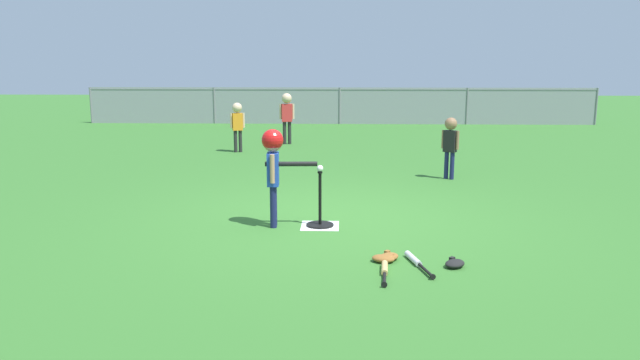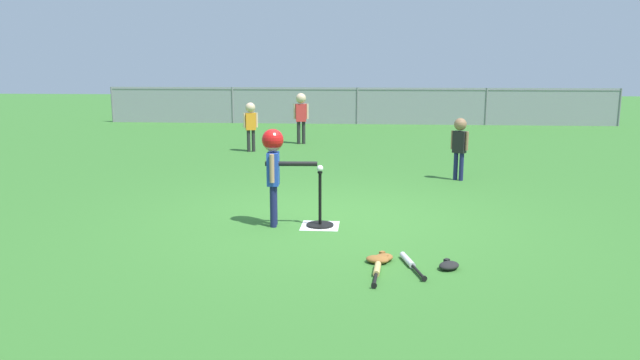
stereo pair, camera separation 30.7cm
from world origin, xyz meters
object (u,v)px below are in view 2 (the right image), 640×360
object	(u,v)px
glove_by_plate	(383,258)
batter_child	(274,157)
glove_near_bats	(449,265)
spare_bat_wood	(377,271)
fielder_near_right	(251,120)
spare_bat_silver	(410,262)
baseball_on_tee	(320,168)
fielder_deep_center	(301,111)
glove_tossed_aside	(378,259)
fielder_near_left	(460,140)
batting_tee	(320,218)

from	to	relation	value
glove_by_plate	batter_child	bearing A→B (deg)	136.38
glove_near_bats	spare_bat_wood	bearing A→B (deg)	-163.20
fielder_near_right	spare_bat_silver	world-z (taller)	fielder_near_right
baseball_on_tee	spare_bat_silver	bearing A→B (deg)	-54.11
spare_bat_silver	spare_bat_wood	bearing A→B (deg)	-139.03
fielder_deep_center	glove_by_plate	size ratio (longest dim) A/B	4.44
spare_bat_wood	glove_tossed_aside	bearing A→B (deg)	87.76
spare_bat_wood	glove_by_plate	size ratio (longest dim) A/B	2.09
glove_by_plate	baseball_on_tee	bearing A→B (deg)	120.32
fielder_near_left	glove_near_bats	distance (m)	4.50
glove_by_plate	fielder_near_left	bearing A→B (deg)	72.78
batting_tee	spare_bat_wood	world-z (taller)	batting_tee
fielder_near_right	batter_child	bearing A→B (deg)	-76.23
glove_tossed_aside	batter_child	bearing A→B (deg)	133.79
baseball_on_tee	spare_bat_silver	size ratio (longest dim) A/B	0.11
batter_child	glove_by_plate	xyz separation A→B (m)	(1.24, -1.18, -0.78)
batting_tee	fielder_near_right	xyz separation A→B (m)	(-1.99, 5.94, 0.58)
baseball_on_tee	batter_child	world-z (taller)	batter_child
fielder_near_right	spare_bat_wood	distance (m)	8.01
batting_tee	baseball_on_tee	xyz separation A→B (m)	(0.00, 0.00, 0.59)
batter_child	fielder_near_right	bearing A→B (deg)	103.77
batting_tee	glove_tossed_aside	distance (m)	1.44
baseball_on_tee	glove_by_plate	bearing A→B (deg)	-59.68
spare_bat_silver	glove_tossed_aside	bearing A→B (deg)	170.45
batter_child	spare_bat_silver	size ratio (longest dim) A/B	1.69
spare_bat_wood	baseball_on_tee	bearing A→B (deg)	112.05
spare_bat_silver	fielder_near_left	bearing A→B (deg)	76.22
fielder_deep_center	spare_bat_silver	xyz separation A→B (m)	(2.02, -8.63, -0.74)
baseball_on_tee	glove_tossed_aside	xyz separation A→B (m)	(0.66, -1.27, -0.65)
fielder_deep_center	glove_near_bats	bearing A→B (deg)	-74.75
baseball_on_tee	glove_tossed_aside	distance (m)	1.58
batting_tee	spare_bat_silver	world-z (taller)	batting_tee
baseball_on_tee	batting_tee	bearing A→B (deg)	-116.57
baseball_on_tee	glove_by_plate	distance (m)	1.55
batter_child	spare_bat_wood	distance (m)	2.11
glove_by_plate	spare_bat_silver	bearing A→B (deg)	-23.63
baseball_on_tee	spare_bat_wood	bearing A→B (deg)	-67.95
batting_tee	glove_near_bats	xyz separation A→B (m)	(1.31, -1.39, -0.07)
fielder_near_right	glove_by_plate	world-z (taller)	fielder_near_right
glove_by_plate	glove_near_bats	xyz separation A→B (m)	(0.60, -0.18, 0.00)
fielder_deep_center	fielder_near_right	distance (m)	1.66
glove_tossed_aside	fielder_near_left	bearing A→B (deg)	72.35
glove_by_plate	glove_tossed_aside	xyz separation A→B (m)	(-0.05, -0.06, 0.00)
fielder_near_left	spare_bat_silver	distance (m)	4.50
spare_bat_silver	spare_bat_wood	size ratio (longest dim) A/B	1.20
fielder_deep_center	glove_near_bats	distance (m)	9.05
fielder_deep_center	spare_bat_wood	bearing A→B (deg)	-79.17
spare_bat_wood	glove_near_bats	bearing A→B (deg)	16.80
fielder_near_left	baseball_on_tee	bearing A→B (deg)	-123.92
baseball_on_tee	glove_near_bats	world-z (taller)	baseball_on_tee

